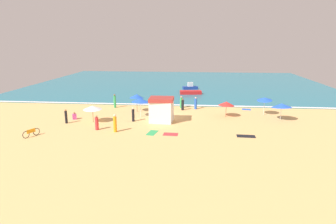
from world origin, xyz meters
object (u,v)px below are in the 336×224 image
beachgoer_4 (115,101)px  beachgoer_2 (66,117)px  lifeguard_cabana (162,109)px  beachgoer_5 (133,115)px  parked_bicycle (31,133)px  beachgoer_0 (196,103)px  beachgoer_1 (97,123)px  beach_umbrella_3 (140,100)px  beach_umbrella_4 (226,104)px  small_boat_1 (190,87)px  beachgoer_7 (115,123)px  small_boat_0 (191,92)px  beach_umbrella_5 (137,96)px  beach_umbrella_2 (282,106)px  beachgoer_3 (74,116)px  beachgoer_8 (183,105)px  beach_umbrella_1 (92,108)px  beachgoer_6 (181,102)px  beach_umbrella_0 (265,99)px

beachgoer_4 → beachgoer_2: bearing=-112.5°
lifeguard_cabana → beachgoer_5: (-3.24, -0.18, -0.64)m
parked_bicycle → beachgoer_2: (1.38, 4.70, 0.39)m
beachgoer_0 → beachgoer_1: (-10.18, -10.25, -0.07)m
beach_umbrella_3 → beachgoer_2: beach_umbrella_3 is taller
beach_umbrella_4 → beachgoer_4: (-14.76, 3.44, -0.74)m
parked_bicycle → small_boat_1: 32.03m
beachgoer_2 → beachgoer_1: bearing=-25.6°
beach_umbrella_4 → beachgoer_2: 18.66m
parked_bicycle → beachgoer_7: size_ratio=0.90×
parked_bicycle → small_boat_0: parked_bicycle is taller
beach_umbrella_3 → beachgoer_1: (-3.54, -5.56, -1.34)m
lifeguard_cabana → beachgoer_1: 7.34m
beach_umbrella_5 → small_boat_0: size_ratio=0.69×
beach_umbrella_3 → beach_umbrella_5: (-0.93, 2.45, 0.01)m
beach_umbrella_2 → beachgoer_5: (-16.97, -2.20, -0.94)m
beachgoer_3 → beachgoer_8: (12.47, 5.74, 0.38)m
beachgoer_3 → beachgoer_4: beachgoer_4 is taller
beachgoer_5 → beachgoer_1: bearing=-131.4°
beach_umbrella_5 → beach_umbrella_4: bearing=-7.1°
beach_umbrella_1 → beachgoer_1: beach_umbrella_1 is taller
lifeguard_cabana → beachgoer_7: (-4.24, -4.18, -0.54)m
small_boat_0 → beach_umbrella_4: bearing=-72.4°
lifeguard_cabana → parked_bicycle: 13.55m
beach_umbrella_2 → beach_umbrella_5: (-17.43, 2.31, 0.33)m
beachgoer_6 → small_boat_0: bearing=83.8°
beach_umbrella_4 → beach_umbrella_5: beach_umbrella_5 is taller
beach_umbrella_3 → small_boat_1: bearing=74.5°
beachgoer_8 → small_boat_1: size_ratio=0.54×
parked_bicycle → beachgoer_2: bearing=73.6°
beachgoer_8 → small_boat_1: (0.69, 16.28, -0.22)m
beachgoer_6 → beachgoer_3: bearing=-150.3°
beachgoer_3 → beachgoer_5: (7.09, -0.24, 0.43)m
beach_umbrella_2 → small_boat_1: beach_umbrella_2 is taller
beach_umbrella_1 → parked_bicycle: size_ratio=1.55×
beach_umbrella_3 → beachgoer_4: (-4.45, 4.48, -1.15)m
beach_umbrella_1 → beach_umbrella_3: bearing=29.8°
beachgoer_1 → beachgoer_5: size_ratio=0.93×
beach_umbrella_1 → beachgoer_4: (0.48, 7.30, -0.80)m
beach_umbrella_3 → beachgoer_5: size_ratio=1.40×
beach_umbrella_5 → lifeguard_cabana: bearing=-49.5°
beach_umbrella_2 → beachgoer_7: 19.02m
lifeguard_cabana → beach_umbrella_0: (12.31, 4.32, 0.58)m
beach_umbrella_1 → beach_umbrella_5: size_ratio=1.00×
beachgoer_1 → beachgoer_8: size_ratio=0.97×
beachgoer_5 → beachgoer_8: 8.05m
beachgoer_4 → small_boat_0: size_ratio=0.50×
beachgoer_2 → beachgoer_8: beachgoer_2 is taller
parked_bicycle → beachgoer_6: bearing=44.0°
beachgoer_8 → beachgoer_1: bearing=-131.7°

